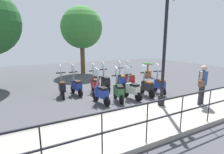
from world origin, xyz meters
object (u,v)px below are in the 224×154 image
potted_palm (148,71)px  scooter_near_3 (118,91)px  scooter_near_4 (101,93)px  scooter_far_3 (95,84)px  lamp_post_near (164,54)px  scooter_far_4 (76,86)px  scooter_far_2 (105,82)px  pedestrian_with_bag (203,82)px  scooter_far_1 (121,80)px  scooter_near_2 (132,89)px  tree_distant (82,28)px  scooter_near_0 (159,85)px  scooter_far_0 (130,79)px  scooter_far_5 (62,87)px  scooter_near_1 (147,86)px

potted_palm → scooter_near_3: bearing=128.4°
potted_palm → scooter_near_4: bearing=123.4°
scooter_near_3 → scooter_far_3: (1.67, 0.44, 0.00)m
scooter_near_3 → lamp_post_near: bearing=-134.7°
potted_palm → scooter_far_4: 6.42m
scooter_far_3 → scooter_far_4: (0.13, 0.95, 0.00)m
scooter_near_4 → scooter_far_2: size_ratio=1.00×
pedestrian_with_bag → scooter_far_1: (4.07, 1.30, -0.60)m
scooter_near_2 → scooter_far_1: (1.87, -0.54, 0.00)m
pedestrian_with_bag → tree_distant: (9.57, 1.72, 2.59)m
lamp_post_near → scooter_near_0: size_ratio=2.95×
scooter_near_4 → scooter_far_1: 2.69m
scooter_near_3 → scooter_far_0: same height
scooter_far_3 → scooter_far_4: same height
scooter_near_0 → scooter_near_4: same height
scooter_near_0 → scooter_far_1: size_ratio=1.00×
scooter_far_4 → scooter_far_5: size_ratio=1.00×
tree_distant → scooter_near_2: tree_distant is taller
scooter_near_1 → scooter_far_4: same height
scooter_near_0 → scooter_far_1: 2.17m
potted_palm → scooter_near_0: size_ratio=0.69×
lamp_post_near → pedestrian_with_bag: size_ratio=2.86×
scooter_near_3 → scooter_near_4: size_ratio=1.00×
scooter_far_3 → scooter_far_5: same height
potted_palm → scooter_near_3: 6.03m
scooter_near_0 → scooter_near_3: 2.42m
scooter_near_2 → scooter_far_1: 1.95m
lamp_post_near → scooter_far_0: lamp_post_near is taller
potted_palm → scooter_far_4: scooter_far_4 is taller
scooter_far_1 → scooter_near_4: bearing=138.4°
scooter_near_4 → scooter_near_3: bearing=-107.5°
lamp_post_near → scooter_far_5: size_ratio=2.95×
scooter_near_0 → scooter_near_2: (-0.04, 1.71, 0.00)m
tree_distant → scooter_far_5: size_ratio=3.47×
lamp_post_near → scooter_far_3: bearing=25.4°
scooter_far_5 → scooter_far_2: bearing=-83.9°
pedestrian_with_bag → scooter_far_2: pedestrian_with_bag is taller
scooter_far_5 → lamp_post_near: bearing=-130.6°
scooter_near_4 → scooter_far_5: size_ratio=1.00×
lamp_post_near → scooter_near_1: lamp_post_near is taller
scooter_far_4 → scooter_far_1: bearing=-98.7°
scooter_near_0 → scooter_near_1: bearing=102.0°
scooter_near_1 → scooter_near_4: same height
scooter_near_3 → scooter_far_0: 2.66m
potted_palm → scooter_near_4: size_ratio=0.69×
scooter_near_2 → scooter_near_4: (0.13, 1.52, 0.00)m
scooter_far_5 → scooter_far_1: bearing=-84.0°
scooter_near_2 → scooter_far_3: size_ratio=1.00×
pedestrian_with_bag → lamp_post_near: bearing=50.2°
potted_palm → scooter_near_2: size_ratio=0.69×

